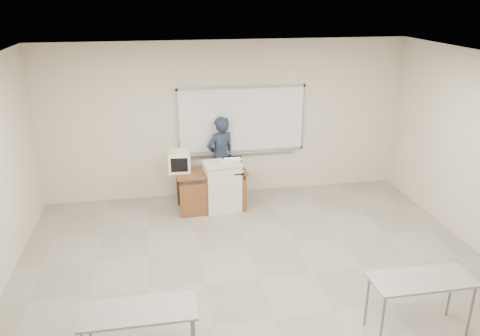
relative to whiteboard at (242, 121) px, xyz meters
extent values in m
cube|color=gray|center=(-0.30, -3.97, -1.49)|extent=(7.00, 8.00, 0.01)
cube|color=white|center=(0.00, 0.00, 0.02)|extent=(2.40, 0.03, 1.20)
cube|color=#B7BABC|center=(0.00, 0.00, 0.64)|extent=(2.48, 0.04, 0.04)
cube|color=#B7BABC|center=(0.00, 0.00, -0.60)|extent=(2.48, 0.04, 0.04)
cube|color=#B7BABC|center=(-1.22, 0.00, 0.02)|extent=(0.04, 0.04, 1.28)
cube|color=#B7BABC|center=(1.22, 0.00, 0.02)|extent=(0.04, 0.04, 1.28)
cube|color=#B7BABC|center=(0.00, -0.05, -0.64)|extent=(2.16, 0.07, 0.02)
cube|color=gray|center=(-1.90, -4.47, -0.77)|extent=(1.20, 0.50, 0.03)
cylinder|color=slate|center=(-2.45, -4.27, -1.13)|extent=(0.03, 0.03, 0.70)
cylinder|color=slate|center=(-1.35, -4.27, -1.13)|extent=(0.03, 0.03, 0.70)
cube|color=gray|center=(1.30, -4.47, -0.77)|extent=(1.20, 0.50, 0.03)
cylinder|color=slate|center=(0.75, -4.67, -1.13)|extent=(0.03, 0.03, 0.70)
cylinder|color=slate|center=(1.85, -4.67, -1.13)|extent=(0.03, 0.03, 0.70)
cylinder|color=slate|center=(0.75, -4.27, -1.13)|extent=(0.03, 0.03, 0.70)
cylinder|color=slate|center=(1.85, -4.27, -1.13)|extent=(0.03, 0.03, 0.70)
cube|color=brown|center=(-0.70, -0.67, -0.75)|extent=(1.28, 0.64, 0.04)
cube|color=brown|center=(-0.70, -0.97, -1.17)|extent=(1.22, 0.03, 0.63)
cylinder|color=#3F2414|center=(-1.28, -0.93, -1.12)|extent=(0.06, 0.06, 0.71)
cylinder|color=#3F2414|center=(-0.12, -0.93, -1.12)|extent=(0.06, 0.06, 0.71)
cylinder|color=#3F2414|center=(-1.28, -0.41, -1.12)|extent=(0.06, 0.06, 0.71)
cylinder|color=#3F2414|center=(-0.12, -0.41, -1.12)|extent=(0.06, 0.06, 0.71)
cube|color=silver|center=(-0.50, -0.77, -1.03)|extent=(0.63, 0.45, 0.89)
cube|color=silver|center=(-0.50, -0.77, -0.57)|extent=(0.67, 0.49, 0.04)
cube|color=#ECEABF|center=(-1.25, -0.52, -0.55)|extent=(0.38, 0.40, 0.36)
cube|color=#ECEABF|center=(-1.25, -0.74, -0.55)|extent=(0.39, 0.04, 0.37)
cube|color=black|center=(-1.25, -0.76, -0.55)|extent=(0.30, 0.01, 0.26)
cube|color=black|center=(-0.30, -0.85, -0.72)|extent=(0.35, 0.25, 0.02)
cube|color=black|center=(-0.30, -0.86, -0.71)|extent=(0.28, 0.15, 0.01)
cube|color=black|center=(-0.30, -0.69, -0.59)|extent=(0.35, 0.07, 0.24)
cube|color=#A3CFF6|center=(-0.30, -0.70, -0.59)|extent=(0.30, 0.05, 0.18)
ellipsoid|color=#9C9EA5|center=(-0.15, -0.87, -0.71)|extent=(0.12, 0.09, 0.04)
cube|color=#ECEABF|center=(-0.35, -0.69, -0.54)|extent=(0.47, 0.26, 0.03)
imported|color=black|center=(-0.43, -0.10, -0.68)|extent=(0.69, 0.57, 1.61)
camera|label=1|loc=(-1.57, -8.59, 2.34)|focal=35.00mm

